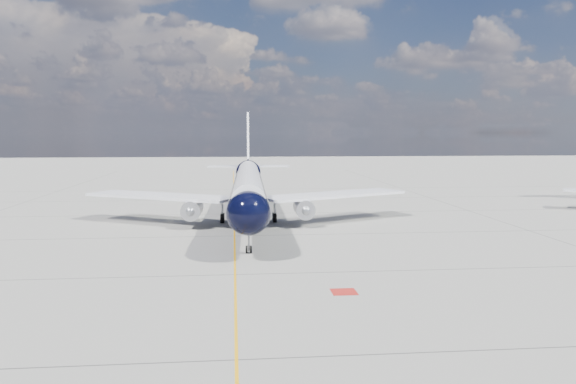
# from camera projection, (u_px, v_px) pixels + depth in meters

# --- Properties ---
(ground) EXTENTS (320.00, 320.00, 0.00)m
(ground) POSITION_uv_depth(u_px,v_px,m) (234.00, 208.00, 74.17)
(ground) COLOR gray
(ground) RESTS_ON ground
(taxiway_centerline) EXTENTS (0.16, 160.00, 0.01)m
(taxiway_centerline) POSITION_uv_depth(u_px,v_px,m) (234.00, 214.00, 69.22)
(taxiway_centerline) COLOR orange
(taxiway_centerline) RESTS_ON ground
(red_marking) EXTENTS (1.60, 1.60, 0.01)m
(red_marking) POSITION_uv_depth(u_px,v_px,m) (344.00, 292.00, 35.24)
(red_marking) COLOR maroon
(red_marking) RESTS_ON ground
(main_airliner) EXTENTS (36.71, 44.63, 12.90)m
(main_airliner) POSITION_uv_depth(u_px,v_px,m) (248.00, 187.00, 62.27)
(main_airliner) COLOR black
(main_airliner) RESTS_ON ground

